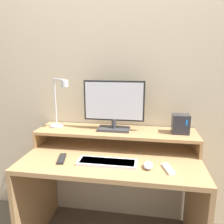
# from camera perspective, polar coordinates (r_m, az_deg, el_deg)

# --- Properties ---
(wall_back) EXTENTS (6.00, 0.05, 2.50)m
(wall_back) POSITION_cam_1_polar(r_m,az_deg,el_deg) (1.77, 1.88, 9.49)
(wall_back) COLOR beige
(wall_back) RESTS_ON ground_plane
(desk) EXTENTS (1.21, 0.64, 0.72)m
(desk) POSITION_cam_1_polar(r_m,az_deg,el_deg) (1.65, 0.03, -17.78)
(desk) COLOR #A87F51
(desk) RESTS_ON ground_plane
(monitor_shelf) EXTENTS (1.21, 0.29, 0.13)m
(monitor_shelf) POSITION_cam_1_polar(r_m,az_deg,el_deg) (1.68, 0.97, -5.39)
(monitor_shelf) COLOR #A87F51
(monitor_shelf) RESTS_ON desk
(monitor) EXTENTS (0.45, 0.13, 0.38)m
(monitor) POSITION_cam_1_polar(r_m,az_deg,el_deg) (1.63, 0.50, 1.89)
(monitor) COLOR #38383D
(monitor) RESTS_ON monitor_shelf
(desk_lamp) EXTENTS (0.19, 0.14, 0.39)m
(desk_lamp) POSITION_cam_1_polar(r_m,az_deg,el_deg) (1.73, -13.47, 2.31)
(desk_lamp) COLOR silver
(desk_lamp) RESTS_ON monitor_shelf
(router_dock) EXTENTS (0.12, 0.10, 0.14)m
(router_dock) POSITION_cam_1_polar(r_m,az_deg,el_deg) (1.66, 17.46, -3.00)
(router_dock) COLOR #28282D
(router_dock) RESTS_ON monitor_shelf
(keyboard) EXTENTS (0.38, 0.12, 0.02)m
(keyboard) POSITION_cam_1_polar(r_m,az_deg,el_deg) (1.44, -1.27, -12.98)
(keyboard) COLOR silver
(keyboard) RESTS_ON desk
(mouse) EXTENTS (0.06, 0.09, 0.04)m
(mouse) POSITION_cam_1_polar(r_m,az_deg,el_deg) (1.40, 9.40, -13.54)
(mouse) COLOR silver
(mouse) RESTS_ON desk
(remote_control) EXTENTS (0.07, 0.15, 0.02)m
(remote_control) POSITION_cam_1_polar(r_m,az_deg,el_deg) (1.53, -12.99, -11.80)
(remote_control) COLOR black
(remote_control) RESTS_ON desk
(remote_secondary) EXTENTS (0.07, 0.14, 0.02)m
(remote_secondary) POSITION_cam_1_polar(r_m,az_deg,el_deg) (1.41, 14.49, -14.21)
(remote_secondary) COLOR white
(remote_secondary) RESTS_ON desk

